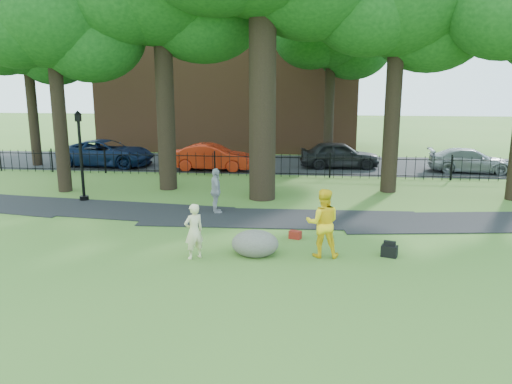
# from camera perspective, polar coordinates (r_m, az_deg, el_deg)

# --- Properties ---
(ground) EXTENTS (120.00, 120.00, 0.00)m
(ground) POSITION_cam_1_polar(r_m,az_deg,el_deg) (14.45, -2.03, -7.15)
(ground) COLOR #3E6D26
(ground) RESTS_ON ground
(footpath) EXTENTS (36.07, 3.85, 0.03)m
(footpath) POSITION_cam_1_polar(r_m,az_deg,el_deg) (18.06, 2.91, -3.10)
(footpath) COLOR black
(footpath) RESTS_ON ground
(street) EXTENTS (80.00, 7.00, 0.02)m
(street) POSITION_cam_1_polar(r_m,az_deg,el_deg) (29.93, 2.39, 3.21)
(street) COLOR black
(street) RESTS_ON ground
(iron_fence) EXTENTS (44.00, 0.04, 1.20)m
(iron_fence) POSITION_cam_1_polar(r_m,az_deg,el_deg) (25.89, 1.79, 3.08)
(iron_fence) COLOR black
(iron_fence) RESTS_ON ground
(brick_building) EXTENTS (18.00, 8.00, 12.00)m
(brick_building) POSITION_cam_1_polar(r_m,az_deg,el_deg) (37.95, -2.88, 14.29)
(brick_building) COLOR brown
(brick_building) RESTS_ON ground
(tree_row) EXTENTS (26.82, 7.96, 12.42)m
(tree_row) POSITION_cam_1_polar(r_m,az_deg,el_deg) (22.15, 2.57, 21.09)
(tree_row) COLOR black
(tree_row) RESTS_ON ground
(woman) EXTENTS (0.68, 0.66, 1.58)m
(woman) POSITION_cam_1_polar(r_m,az_deg,el_deg) (14.01, -7.12, -4.48)
(woman) COLOR beige
(woman) RESTS_ON ground
(man) EXTENTS (0.97, 0.77, 1.96)m
(man) POSITION_cam_1_polar(r_m,az_deg,el_deg) (14.14, 7.64, -3.53)
(man) COLOR yellow
(man) RESTS_ON ground
(pedestrian) EXTENTS (0.74, 1.09, 1.71)m
(pedestrian) POSITION_cam_1_polar(r_m,az_deg,el_deg) (18.67, -4.60, 0.11)
(pedestrian) COLOR #9B9B9F
(pedestrian) RESTS_ON ground
(boulder) EXTENTS (1.61, 1.41, 0.79)m
(boulder) POSITION_cam_1_polar(r_m,az_deg,el_deg) (14.29, -0.11, -5.70)
(boulder) COLOR slate
(boulder) RESTS_ON ground
(lamppost) EXTENTS (0.37, 0.37, 3.72)m
(lamppost) POSITION_cam_1_polar(r_m,az_deg,el_deg) (21.62, -19.36, 3.76)
(lamppost) COLOR black
(lamppost) RESTS_ON ground
(backpack) EXTENTS (0.51, 0.41, 0.33)m
(backpack) POSITION_cam_1_polar(r_m,az_deg,el_deg) (14.72, 14.99, -6.54)
(backpack) COLOR black
(backpack) RESTS_ON ground
(red_bag) EXTENTS (0.42, 0.34, 0.25)m
(red_bag) POSITION_cam_1_polar(r_m,az_deg,el_deg) (15.85, 4.50, -4.90)
(red_bag) COLOR maroon
(red_bag) RESTS_ON ground
(red_sedan) EXTENTS (4.45, 1.56, 1.47)m
(red_sedan) POSITION_cam_1_polar(r_m,az_deg,el_deg) (27.81, -5.06, 3.98)
(red_sedan) COLOR #B7230E
(red_sedan) RESTS_ON ground
(navy_van) EXTENTS (5.60, 2.80, 1.52)m
(navy_van) POSITION_cam_1_polar(r_m,az_deg,el_deg) (30.38, -16.72, 4.28)
(navy_van) COLOR #0A1836
(navy_van) RESTS_ON ground
(grey_car) EXTENTS (4.58, 2.14, 1.52)m
(grey_car) POSITION_cam_1_polar(r_m,az_deg,el_deg) (28.87, 9.50, 4.23)
(grey_car) COLOR black
(grey_car) RESTS_ON ground
(silver_car) EXTENTS (4.58, 2.24, 1.28)m
(silver_car) POSITION_cam_1_polar(r_m,az_deg,el_deg) (29.49, 23.29, 3.31)
(silver_car) COLOR gray
(silver_car) RESTS_ON ground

